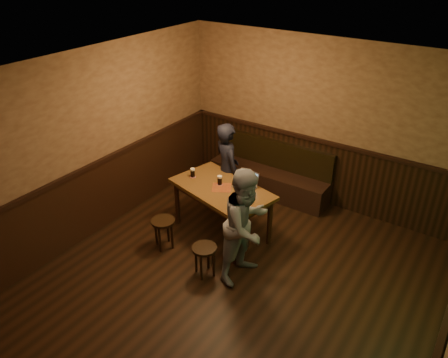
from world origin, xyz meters
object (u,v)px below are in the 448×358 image
object	(u,v)px
stool_left	(163,225)
laptop	(246,183)
person_suit	(227,170)
person_grey	(246,225)
pint_mid	(220,180)
stool_right	(205,253)
pub_table	(222,194)
pint_right	(242,196)
bench	(270,177)
pint_left	(193,173)

from	to	relation	value
stool_left	laptop	bearing A→B (deg)	51.70
person_suit	person_grey	xyz separation A→B (m)	(1.06, -1.14, 0.00)
pint_mid	person_grey	xyz separation A→B (m)	(0.88, -0.67, -0.09)
stool_right	pub_table	bearing A→B (deg)	110.72
stool_right	person_suit	distance (m)	1.64
person_suit	laptop	bearing A→B (deg)	-178.99
pint_mid	person_suit	world-z (taller)	person_suit
stool_right	person_grey	distance (m)	0.71
pint_right	bench	bearing A→B (deg)	105.08
stool_left	pint_mid	xyz separation A→B (m)	(0.44, 0.83, 0.51)
pint_right	laptop	world-z (taller)	laptop
pub_table	pint_right	distance (m)	0.53
pub_table	person_grey	xyz separation A→B (m)	(0.80, -0.61, 0.10)
pub_table	pint_right	bearing A→B (deg)	-6.93
bench	pint_mid	size ratio (longest dim) A/B	14.80
stool_right	pint_left	size ratio (longest dim) A/B	3.09
pub_table	laptop	bearing A→B (deg)	53.94
laptop	pint_right	bearing A→B (deg)	-62.78
laptop	person_grey	xyz separation A→B (m)	(0.52, -0.85, -0.07)
pub_table	pint_mid	distance (m)	0.21
pint_mid	laptop	size ratio (longest dim) A/B	0.43
laptop	person_grey	distance (m)	1.00
person_suit	person_grey	distance (m)	1.56
bench	pub_table	size ratio (longest dim) A/B	1.30
stool_left	laptop	distance (m)	1.38
pub_table	pint_left	world-z (taller)	pint_left
pint_left	pint_mid	xyz separation A→B (m)	(0.48, 0.04, 0.00)
bench	person_grey	bearing A→B (deg)	-69.34
pint_mid	laptop	bearing A→B (deg)	26.63
pint_mid	stool_right	bearing A→B (deg)	-66.58
stool_left	person_grey	xyz separation A→B (m)	(1.32, 0.16, 0.43)
laptop	stool_right	bearing A→B (deg)	-82.46
pint_right	person_grey	distance (m)	0.56
pub_table	bench	bearing A→B (deg)	103.95
stool_right	stool_left	bearing A→B (deg)	169.81
pint_left	person_grey	xyz separation A→B (m)	(1.36, -0.63, -0.08)
pint_left	pub_table	bearing A→B (deg)	-2.05
stool_right	laptop	distance (m)	1.27
pint_left	person_suit	bearing A→B (deg)	59.95
stool_left	bench	bearing A→B (deg)	77.38
pub_table	pint_right	xyz separation A→B (m)	(0.46, -0.17, 0.20)
bench	stool_left	size ratio (longest dim) A/B	4.65
person_grey	pint_left	bearing A→B (deg)	72.68
laptop	person_grey	bearing A→B (deg)	-54.16
stool_left	stool_right	distance (m)	0.88
pub_table	pint_mid	bearing A→B (deg)	156.79
pint_mid	bench	bearing A→B (deg)	87.04
bench	pint_mid	xyz separation A→B (m)	(-0.08, -1.47, 0.58)
stool_left	laptop	xyz separation A→B (m)	(0.80, 1.01, 0.50)
pub_table	stool_right	size ratio (longest dim) A/B	3.70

